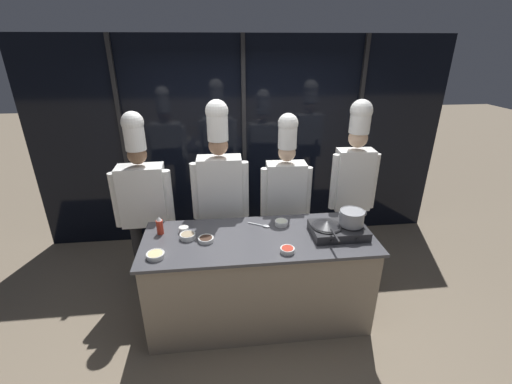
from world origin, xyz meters
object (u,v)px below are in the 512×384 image
at_px(prep_bowl_onion, 184,229).
at_px(chef_sous, 220,186).
at_px(stock_pot, 352,217).
at_px(chef_pastry, 354,175).
at_px(chef_line, 286,189).
at_px(chef_head, 143,195).
at_px(prep_bowl_ginger, 155,255).
at_px(prep_bowl_bean_sprouts, 281,223).
at_px(prep_bowl_chili_flakes, 287,250).
at_px(prep_bowl_mushrooms, 188,236).
at_px(serving_spoon_slotted, 263,226).
at_px(frying_pan, 327,224).
at_px(portable_stove, 338,230).
at_px(squeeze_bottle_chili, 160,226).
at_px(prep_bowl_soy_glaze, 206,239).

bearing_deg(prep_bowl_onion, chef_sous, 53.44).
relative_size(stock_pot, chef_pastry, 0.12).
bearing_deg(chef_pastry, chef_line, 0.96).
bearing_deg(chef_head, prep_bowl_ginger, 103.92).
bearing_deg(chef_sous, prep_bowl_ginger, 58.57).
xyz_separation_m(stock_pot, prep_bowl_bean_sprouts, (-0.62, 0.23, -0.14)).
relative_size(prep_bowl_ginger, prep_bowl_bean_sprouts, 1.18).
bearing_deg(prep_bowl_ginger, prep_bowl_chili_flakes, -2.45).
bearing_deg(prep_bowl_mushrooms, chef_head, 129.09).
height_order(chef_head, chef_line, chef_head).
relative_size(serving_spoon_slotted, chef_sous, 0.10).
bearing_deg(frying_pan, chef_head, 158.74).
relative_size(portable_stove, chef_line, 0.26).
xyz_separation_m(frying_pan, stock_pot, (0.23, 0.00, 0.05)).
distance_m(squeeze_bottle_chili, chef_line, 1.40).
bearing_deg(portable_stove, prep_bowl_soy_glaze, 179.34).
xyz_separation_m(squeeze_bottle_chili, chef_pastry, (2.05, 0.50, 0.23)).
distance_m(prep_bowl_onion, chef_sous, 0.65).
xyz_separation_m(prep_bowl_ginger, chef_line, (1.28, 0.92, 0.15)).
height_order(prep_bowl_soy_glaze, prep_bowl_mushrooms, prep_bowl_mushrooms).
bearing_deg(stock_pot, prep_bowl_soy_glaze, 179.41).
relative_size(prep_bowl_mushrooms, serving_spoon_slotted, 0.67).
xyz_separation_m(prep_bowl_soy_glaze, serving_spoon_slotted, (0.55, 0.22, -0.02)).
height_order(prep_bowl_chili_flakes, chef_line, chef_line).
xyz_separation_m(prep_bowl_chili_flakes, prep_bowl_soy_glaze, (-0.70, 0.26, -0.00)).
relative_size(prep_bowl_bean_sprouts, chef_head, 0.06).
distance_m(prep_bowl_chili_flakes, prep_bowl_bean_sprouts, 0.48).
bearing_deg(prep_bowl_mushrooms, chef_sous, 62.47).
height_order(squeeze_bottle_chili, prep_bowl_bean_sprouts, squeeze_bottle_chili).
bearing_deg(chef_pastry, prep_bowl_ginger, 26.72).
height_order(prep_bowl_soy_glaze, serving_spoon_slotted, prep_bowl_soy_glaze).
height_order(portable_stove, prep_bowl_chili_flakes, portable_stove).
bearing_deg(prep_bowl_chili_flakes, portable_stove, 24.61).
xyz_separation_m(serving_spoon_slotted, chef_sous, (-0.40, 0.46, 0.26)).
distance_m(frying_pan, chef_pastry, 0.89).
height_order(portable_stove, frying_pan, frying_pan).
distance_m(frying_pan, prep_bowl_soy_glaze, 1.12).
xyz_separation_m(frying_pan, prep_bowl_soy_glaze, (-1.12, 0.02, -0.10)).
xyz_separation_m(frying_pan, squeeze_bottle_chili, (-1.55, 0.20, -0.04)).
xyz_separation_m(prep_bowl_ginger, serving_spoon_slotted, (0.97, 0.43, -0.02)).
xyz_separation_m(prep_bowl_onion, chef_line, (1.08, 0.52, 0.15)).
xyz_separation_m(stock_pot, prep_bowl_mushrooms, (-1.52, 0.08, -0.14)).
bearing_deg(squeeze_bottle_chili, prep_bowl_mushrooms, -24.44).
bearing_deg(prep_bowl_chili_flakes, chef_line, 80.26).
bearing_deg(serving_spoon_slotted, portable_stove, -18.80).
bearing_deg(portable_stove, chef_sous, 147.52).
xyz_separation_m(prep_bowl_chili_flakes, prep_bowl_onion, (-0.91, 0.45, 0.01)).
bearing_deg(frying_pan, portable_stove, 1.95).
height_order(serving_spoon_slotted, chef_sous, chef_sous).
relative_size(portable_stove, serving_spoon_slotted, 2.35).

